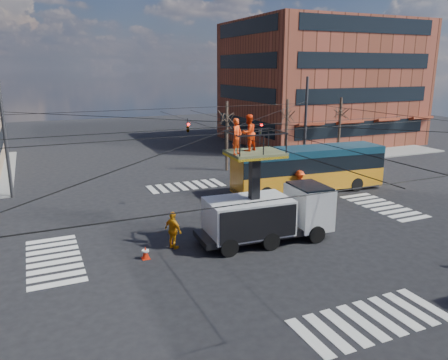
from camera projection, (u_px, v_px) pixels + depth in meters
ground at (245, 229)px, 24.37m from camera, size 120.00×120.00×0.00m
sidewalk_ne at (324, 144)px, 51.21m from camera, size 18.00×18.00×0.12m
crosswalks at (245, 228)px, 24.36m from camera, size 22.40×22.40×0.02m
building_ne at (319, 83)px, 52.50m from camera, size 20.06×16.06×14.00m
overhead_network at (241, 152)px, 23.63m from camera, size 24.24×24.24×8.00m
tree_a at (227, 117)px, 37.13m from camera, size 2.00×2.00×6.00m
tree_b at (287, 115)px, 39.50m from camera, size 2.00×2.00×6.00m
tree_c at (341, 112)px, 41.86m from camera, size 2.00×2.00×6.00m
utility_truck at (268, 201)px, 22.22m from camera, size 7.12×2.97×6.54m
city_bus at (308, 168)px, 31.41m from camera, size 11.33×3.45×3.20m
traffic_cone at (145, 253)px, 20.45m from camera, size 0.36×0.36×0.62m
worker_ground at (173, 230)px, 21.47m from camera, size 0.89×1.21×1.90m
flagger at (299, 185)px, 29.73m from camera, size 0.74×1.28×1.98m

